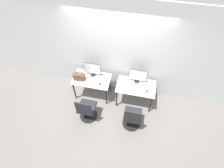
# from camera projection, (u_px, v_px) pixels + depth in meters

# --- Properties ---
(ground_plane) EXTENTS (20.00, 20.00, 0.00)m
(ground_plane) POSITION_uv_depth(u_px,v_px,m) (111.00, 106.00, 5.07)
(ground_plane) COLOR slate
(wall_back) EXTENTS (12.00, 0.05, 2.80)m
(wall_back) POSITION_uv_depth(u_px,v_px,m) (117.00, 52.00, 4.44)
(wall_back) COLOR silver
(wall_back) RESTS_ON ground_plane
(desk_left) EXTENTS (1.03, 0.61, 0.70)m
(desk_left) POSITION_uv_depth(u_px,v_px,m) (92.00, 81.00, 4.87)
(desk_left) COLOR silver
(desk_left) RESTS_ON ground_plane
(monitor_left) EXTENTS (0.48, 0.15, 0.44)m
(monitor_left) POSITION_uv_depth(u_px,v_px,m) (92.00, 69.00, 4.70)
(monitor_left) COLOR #2D2D2D
(monitor_left) RESTS_ON desk_left
(keyboard_left) EXTENTS (0.42, 0.14, 0.02)m
(keyboard_left) POSITION_uv_depth(u_px,v_px,m) (90.00, 82.00, 4.72)
(keyboard_left) COLOR silver
(keyboard_left) RESTS_ON desk_left
(mouse_left) EXTENTS (0.06, 0.09, 0.03)m
(mouse_left) POSITION_uv_depth(u_px,v_px,m) (100.00, 84.00, 4.67)
(mouse_left) COLOR #333333
(mouse_left) RESTS_ON desk_left
(office_chair_left) EXTENTS (0.48, 0.48, 0.91)m
(office_chair_left) POSITION_uv_depth(u_px,v_px,m) (87.00, 110.00, 4.54)
(office_chair_left) COLOR black
(office_chair_left) RESTS_ON ground_plane
(desk_right) EXTENTS (1.03, 0.61, 0.70)m
(desk_right) POSITION_uv_depth(u_px,v_px,m) (136.00, 88.00, 4.70)
(desk_right) COLOR silver
(desk_right) RESTS_ON ground_plane
(monitor_right) EXTENTS (0.48, 0.15, 0.44)m
(monitor_right) POSITION_uv_depth(u_px,v_px,m) (138.00, 76.00, 4.55)
(monitor_right) COLOR #2D2D2D
(monitor_right) RESTS_ON desk_right
(keyboard_right) EXTENTS (0.42, 0.14, 0.02)m
(keyboard_right) POSITION_uv_depth(u_px,v_px,m) (135.00, 90.00, 4.54)
(keyboard_right) COLOR silver
(keyboard_right) RESTS_ON desk_right
(mouse_right) EXTENTS (0.06, 0.09, 0.03)m
(mouse_right) POSITION_uv_depth(u_px,v_px,m) (147.00, 91.00, 4.51)
(mouse_right) COLOR #333333
(mouse_right) RESTS_ON desk_right
(office_chair_right) EXTENTS (0.48, 0.48, 0.91)m
(office_chair_right) POSITION_uv_depth(u_px,v_px,m) (132.00, 118.00, 4.39)
(office_chair_right) COLOR black
(office_chair_right) RESTS_ON ground_plane
(handbag) EXTENTS (0.30, 0.18, 0.25)m
(handbag) POSITION_uv_depth(u_px,v_px,m) (79.00, 77.00, 4.69)
(handbag) COLOR brown
(handbag) RESTS_ON desk_left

